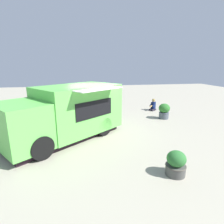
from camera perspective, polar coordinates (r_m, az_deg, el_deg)
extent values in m
plane|color=#A6A08C|center=(8.98, -4.46, -5.89)|extent=(40.00, 40.00, 0.00)
cube|color=#61C64F|center=(8.36, -10.44, 1.27)|extent=(3.87, 4.13, 2.02)
cube|color=#61C64F|center=(7.22, -26.54, -3.84)|extent=(2.57, 2.47, 1.62)
cube|color=black|center=(7.52, -5.42, 0.91)|extent=(1.21, 1.57, 0.71)
cube|color=white|center=(7.16, -3.99, 7.17)|extent=(1.78, 2.06, 0.03)
cube|color=black|center=(8.28, -14.29, -7.27)|extent=(4.31, 4.88, 0.23)
cylinder|color=black|center=(8.34, -27.26, -6.09)|extent=(0.69, 0.80, 0.84)
cylinder|color=black|center=(6.67, -21.14, -10.44)|extent=(0.69, 0.80, 0.84)
cylinder|color=black|center=(9.69, -10.75, -1.96)|extent=(0.69, 0.80, 0.84)
cylinder|color=black|center=(8.29, -2.59, -4.53)|extent=(0.69, 0.80, 0.84)
ellipsoid|color=#26212F|center=(13.32, 12.76, 0.82)|extent=(0.67, 0.68, 0.10)
cube|color=#26212F|center=(13.18, 11.99, 0.76)|extent=(0.32, 0.34, 0.11)
cube|color=#26212F|center=(13.10, 12.77, 0.63)|extent=(0.32, 0.34, 0.11)
cube|color=#0E1A44|center=(13.25, 12.83, 2.05)|extent=(0.38, 0.39, 0.48)
sphere|color=#D8AF80|center=(13.19, 12.91, 3.50)|extent=(0.21, 0.21, 0.21)
sphere|color=olive|center=(13.18, 12.92, 3.62)|extent=(0.22, 0.22, 0.22)
cube|color=#0E1A44|center=(13.16, 12.19, 2.29)|extent=(0.29, 0.31, 0.26)
cube|color=#0E1A44|center=(13.08, 12.97, 2.17)|extent=(0.29, 0.31, 0.26)
cylinder|color=#DCA956|center=(12.98, 12.23, 1.81)|extent=(0.26, 0.30, 0.09)
cube|color=#D95E2E|center=(12.98, 12.24, 1.89)|extent=(0.19, 0.24, 0.02)
cylinder|color=#484945|center=(5.88, 19.26, -16.75)|extent=(0.57, 0.57, 0.31)
torus|color=#4E473E|center=(5.81, 19.37, -15.58)|extent=(0.60, 0.60, 0.04)
ellipsoid|color=#2C6B2F|center=(5.70, 19.56, -13.64)|extent=(0.55, 0.55, 0.47)
sphere|color=#CC373B|center=(5.82, 21.50, -12.92)|extent=(0.07, 0.07, 0.07)
sphere|color=red|center=(5.49, 20.27, -13.56)|extent=(0.06, 0.06, 0.06)
sphere|color=#CA3549|center=(5.58, 17.49, -13.78)|extent=(0.07, 0.07, 0.07)
sphere|color=#E13F41|center=(5.52, 20.85, -13.32)|extent=(0.07, 0.07, 0.07)
sphere|color=#D93D3C|center=(5.75, 21.66, -12.68)|extent=(0.08, 0.08, 0.08)
sphere|color=#CA3E50|center=(5.72, 18.01, -12.00)|extent=(0.06, 0.06, 0.06)
cylinder|color=#4B545D|center=(11.34, 15.94, -1.02)|extent=(0.57, 0.57, 0.39)
torus|color=#4A4E64|center=(11.30, 16.01, -0.15)|extent=(0.59, 0.59, 0.04)
ellipsoid|color=#2B6B29|center=(11.24, 16.10, 1.14)|extent=(0.66, 0.66, 0.56)
sphere|color=#E8DB4D|center=(11.20, 17.33, 1.72)|extent=(0.05, 0.05, 0.05)
sphere|color=#F9E763|center=(10.99, 16.67, 0.95)|extent=(0.06, 0.06, 0.06)
sphere|color=#F9EB51|center=(11.49, 15.69, 1.59)|extent=(0.08, 0.08, 0.08)
cube|color=olive|center=(12.47, -20.88, 1.24)|extent=(1.34, 1.56, 0.06)
cube|color=#21292B|center=(13.02, -22.73, 0.47)|extent=(0.32, 0.27, 0.43)
cube|color=#21292B|center=(12.05, -18.66, -0.22)|extent=(0.32, 0.27, 0.43)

